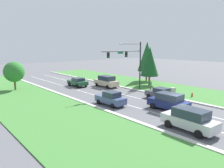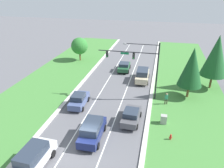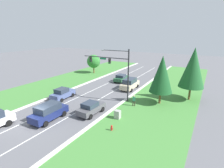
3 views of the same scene
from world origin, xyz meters
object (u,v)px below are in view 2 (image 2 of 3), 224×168
at_px(navy_suv, 92,130).
at_px(slate_blue_sedan, 79,100).
at_px(forest_sedan, 124,67).
at_px(conifer_far_right_tree, 192,67).
at_px(oak_near_left_tree, 79,46).
at_px(champagne_suv, 142,75).
at_px(traffic_signal_mast, 140,62).
at_px(graphite_sedan, 131,116).
at_px(utility_cabinet, 164,120).
at_px(silver_suv, 33,158).
at_px(fire_hydrant, 171,137).
at_px(conifer_near_right_tree, 216,56).
at_px(pedestrian, 166,98).

bearing_deg(navy_suv, slate_blue_sedan, 120.33).
relative_size(forest_sedan, conifer_far_right_tree, 0.60).
distance_m(oak_near_left_tree, conifer_far_right_tree, 23.73).
relative_size(champagne_suv, slate_blue_sedan, 1.16).
bearing_deg(conifer_far_right_tree, navy_suv, -131.51).
xyz_separation_m(traffic_signal_mast, graphite_sedan, (-0.11, -6.14, -4.54)).
relative_size(champagne_suv, utility_cabinet, 4.48).
relative_size(graphite_sedan, conifer_far_right_tree, 0.59).
bearing_deg(oak_near_left_tree, traffic_signal_mast, -44.51).
relative_size(champagne_suv, oak_near_left_tree, 1.04).
distance_m(silver_suv, oak_near_left_tree, 29.24).
height_order(fire_hydrant, conifer_near_right_tree, conifer_near_right_tree).
height_order(silver_suv, graphite_sedan, silver_suv).
relative_size(champagne_suv, graphite_sedan, 1.18).
bearing_deg(oak_near_left_tree, fire_hydrant, -50.52).
height_order(conifer_near_right_tree, conifer_far_right_tree, conifer_near_right_tree).
xyz_separation_m(traffic_signal_mast, conifer_near_right_tree, (10.41, 5.58, -0.16)).
bearing_deg(graphite_sedan, forest_sedan, 105.31).
bearing_deg(conifer_near_right_tree, fire_hydrant, -113.39).
relative_size(graphite_sedan, oak_near_left_tree, 0.88).
height_order(champagne_suv, conifer_far_right_tree, conifer_far_right_tree).
bearing_deg(forest_sedan, slate_blue_sedan, -107.11).
bearing_deg(silver_suv, oak_near_left_tree, 105.08).
height_order(silver_suv, pedestrian, silver_suv).
relative_size(slate_blue_sedan, graphite_sedan, 1.02).
relative_size(champagne_suv, conifer_far_right_tree, 0.69).
distance_m(navy_suv, utility_cabinet, 8.40).
bearing_deg(silver_suv, traffic_signal_mast, 66.12).
relative_size(graphite_sedan, utility_cabinet, 3.80).
relative_size(graphite_sedan, fire_hydrant, 6.06).
height_order(silver_suv, slate_blue_sedan, silver_suv).
bearing_deg(forest_sedan, graphite_sedan, -79.65).
relative_size(traffic_signal_mast, oak_near_left_tree, 1.68).
bearing_deg(conifer_near_right_tree, oak_near_left_tree, 161.80).
bearing_deg(conifer_near_right_tree, navy_suv, -131.96).
relative_size(champagne_suv, navy_suv, 1.03).
distance_m(fire_hydrant, oak_near_left_tree, 28.61).
distance_m(traffic_signal_mast, oak_near_left_tree, 19.43).
bearing_deg(silver_suv, champagne_suv, 73.23).
distance_m(fire_hydrant, conifer_far_right_tree, 11.27).
height_order(pedestrian, fire_hydrant, pedestrian).
bearing_deg(fire_hydrant, conifer_far_right_tree, 76.55).
bearing_deg(forest_sedan, silver_suv, -100.89).
bearing_deg(fire_hydrant, utility_cabinet, 105.51).
relative_size(champagne_suv, fire_hydrant, 7.15).
height_order(graphite_sedan, pedestrian, pedestrian).
distance_m(silver_suv, champagne_suv, 22.22).
relative_size(silver_suv, conifer_near_right_tree, 0.61).
distance_m(slate_blue_sedan, pedestrian, 11.55).
xyz_separation_m(traffic_signal_mast, utility_cabinet, (3.58, -5.68, -4.80)).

